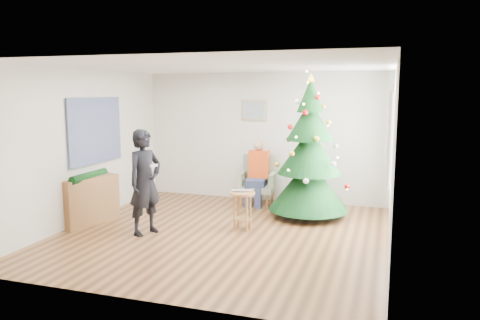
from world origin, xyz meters
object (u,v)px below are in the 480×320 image
(christmas_tree, at_px, (309,153))
(armchair, at_px, (258,187))
(stool, at_px, (242,210))
(standing_man, at_px, (145,182))
(console, at_px, (90,200))

(christmas_tree, distance_m, armchair, 1.51)
(stool, xyz_separation_m, standing_man, (-1.39, -0.66, 0.51))
(standing_man, bearing_deg, armchair, -4.08)
(stool, bearing_deg, christmas_tree, 51.66)
(christmas_tree, height_order, standing_man, christmas_tree)
(stool, relative_size, console, 0.62)
(christmas_tree, xyz_separation_m, armchair, (-1.12, 0.62, -0.79))
(armchair, relative_size, standing_man, 0.59)
(standing_man, bearing_deg, christmas_tree, -30.37)
(christmas_tree, relative_size, stool, 4.07)
(armchair, relative_size, console, 0.97)
(christmas_tree, distance_m, stool, 1.65)
(christmas_tree, relative_size, console, 2.54)
(stool, height_order, console, console)
(standing_man, bearing_deg, console, 101.14)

